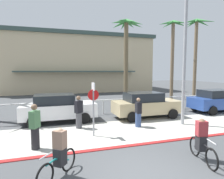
{
  "coord_description": "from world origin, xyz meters",
  "views": [
    {
      "loc": [
        -2.64,
        -5.2,
        3.11
      ],
      "look_at": [
        0.99,
        6.0,
        2.0
      ],
      "focal_mm": 32.04,
      "sensor_mm": 36.0,
      "label": 1
    }
  ],
  "objects_px": {
    "palm_tree_4": "(196,39)",
    "pedestrian_2": "(35,128)",
    "streetlight_curb": "(188,49)",
    "cyclist_teal_1": "(59,154)",
    "car_white_1": "(58,108)",
    "stop_sign_bike_lane": "(93,101)",
    "car_tan_2": "(146,105)",
    "car_blue_3": "(218,100)",
    "pedestrian_1": "(138,114)",
    "cyclist_black_0": "(202,141)",
    "pedestrian_0": "(79,113)",
    "palm_tree_3": "(173,42)",
    "palm_tree_2": "(127,41)"
  },
  "relations": [
    {
      "from": "palm_tree_4",
      "to": "pedestrian_2",
      "type": "bearing_deg",
      "value": -147.82
    },
    {
      "from": "streetlight_curb",
      "to": "cyclist_teal_1",
      "type": "xyz_separation_m",
      "value": [
        -7.13,
        -3.53,
        -3.58
      ]
    },
    {
      "from": "palm_tree_4",
      "to": "car_white_1",
      "type": "height_order",
      "value": "palm_tree_4"
    },
    {
      "from": "stop_sign_bike_lane",
      "to": "car_tan_2",
      "type": "bearing_deg",
      "value": 32.62
    },
    {
      "from": "stop_sign_bike_lane",
      "to": "streetlight_curb",
      "type": "bearing_deg",
      "value": 2.58
    },
    {
      "from": "cyclist_teal_1",
      "to": "streetlight_curb",
      "type": "bearing_deg",
      "value": 26.35
    },
    {
      "from": "streetlight_curb",
      "to": "palm_tree_4",
      "type": "bearing_deg",
      "value": 47.49
    },
    {
      "from": "stop_sign_bike_lane",
      "to": "car_blue_3",
      "type": "bearing_deg",
      "value": 14.67
    },
    {
      "from": "car_white_1",
      "to": "stop_sign_bike_lane",
      "type": "bearing_deg",
      "value": -65.71
    },
    {
      "from": "car_blue_3",
      "to": "pedestrian_1",
      "type": "xyz_separation_m",
      "value": [
        -7.52,
        -1.91,
        -0.12
      ]
    },
    {
      "from": "streetlight_curb",
      "to": "cyclist_black_0",
      "type": "xyz_separation_m",
      "value": [
        -2.4,
        -3.92,
        -3.58
      ]
    },
    {
      "from": "pedestrian_0",
      "to": "pedestrian_2",
      "type": "relative_size",
      "value": 0.97
    },
    {
      "from": "cyclist_black_0",
      "to": "palm_tree_3",
      "type": "bearing_deg",
      "value": 59.18
    },
    {
      "from": "car_tan_2",
      "to": "palm_tree_4",
      "type": "bearing_deg",
      "value": 35.04
    },
    {
      "from": "cyclist_black_0",
      "to": "cyclist_teal_1",
      "type": "xyz_separation_m",
      "value": [
        -4.73,
        0.39,
        0.0
      ]
    },
    {
      "from": "car_white_1",
      "to": "pedestrian_1",
      "type": "bearing_deg",
      "value": -30.98
    },
    {
      "from": "palm_tree_2",
      "to": "car_white_1",
      "type": "height_order",
      "value": "palm_tree_2"
    },
    {
      "from": "stop_sign_bike_lane",
      "to": "cyclist_teal_1",
      "type": "bearing_deg",
      "value": -118.16
    },
    {
      "from": "palm_tree_2",
      "to": "cyclist_black_0",
      "type": "xyz_separation_m",
      "value": [
        -1.28,
        -10.11,
        -4.81
      ]
    },
    {
      "from": "stop_sign_bike_lane",
      "to": "pedestrian_2",
      "type": "height_order",
      "value": "stop_sign_bike_lane"
    },
    {
      "from": "palm_tree_2",
      "to": "palm_tree_4",
      "type": "height_order",
      "value": "palm_tree_4"
    },
    {
      "from": "pedestrian_0",
      "to": "car_blue_3",
      "type": "bearing_deg",
      "value": 6.14
    },
    {
      "from": "palm_tree_2",
      "to": "car_white_1",
      "type": "distance_m",
      "value": 8.02
    },
    {
      "from": "streetlight_curb",
      "to": "cyclist_teal_1",
      "type": "distance_m",
      "value": 8.73
    },
    {
      "from": "car_blue_3",
      "to": "cyclist_black_0",
      "type": "relative_size",
      "value": 2.47
    },
    {
      "from": "stop_sign_bike_lane",
      "to": "cyclist_black_0",
      "type": "distance_m",
      "value": 4.83
    },
    {
      "from": "pedestrian_0",
      "to": "pedestrian_1",
      "type": "distance_m",
      "value": 3.25
    },
    {
      "from": "car_white_1",
      "to": "car_tan_2",
      "type": "relative_size",
      "value": 1.0
    },
    {
      "from": "car_tan_2",
      "to": "pedestrian_2",
      "type": "height_order",
      "value": "pedestrian_2"
    },
    {
      "from": "streetlight_curb",
      "to": "palm_tree_3",
      "type": "bearing_deg",
      "value": 59.43
    },
    {
      "from": "cyclist_teal_1",
      "to": "palm_tree_3",
      "type": "bearing_deg",
      "value": 45.66
    },
    {
      "from": "palm_tree_3",
      "to": "pedestrian_2",
      "type": "height_order",
      "value": "palm_tree_3"
    },
    {
      "from": "palm_tree_3",
      "to": "car_tan_2",
      "type": "xyz_separation_m",
      "value": [
        -6.88,
        -7.13,
        -5.35
      ]
    },
    {
      "from": "cyclist_black_0",
      "to": "pedestrian_2",
      "type": "bearing_deg",
      "value": 152.89
    },
    {
      "from": "palm_tree_3",
      "to": "car_tan_2",
      "type": "height_order",
      "value": "palm_tree_3"
    },
    {
      "from": "cyclist_teal_1",
      "to": "pedestrian_0",
      "type": "height_order",
      "value": "pedestrian_0"
    },
    {
      "from": "cyclist_teal_1",
      "to": "palm_tree_2",
      "type": "bearing_deg",
      "value": 58.22
    },
    {
      "from": "palm_tree_2",
      "to": "car_blue_3",
      "type": "distance_m",
      "value": 8.42
    },
    {
      "from": "palm_tree_2",
      "to": "car_blue_3",
      "type": "relative_size",
      "value": 1.66
    },
    {
      "from": "stop_sign_bike_lane",
      "to": "palm_tree_4",
      "type": "height_order",
      "value": "palm_tree_4"
    },
    {
      "from": "cyclist_teal_1",
      "to": "car_white_1",
      "type": "bearing_deg",
      "value": 87.45
    },
    {
      "from": "stop_sign_bike_lane",
      "to": "pedestrian_2",
      "type": "xyz_separation_m",
      "value": [
        -2.54,
        -0.86,
        -0.82
      ]
    },
    {
      "from": "palm_tree_4",
      "to": "car_tan_2",
      "type": "bearing_deg",
      "value": -144.96
    },
    {
      "from": "car_white_1",
      "to": "car_blue_3",
      "type": "bearing_deg",
      "value": -2.87
    },
    {
      "from": "pedestrian_1",
      "to": "car_tan_2",
      "type": "bearing_deg",
      "value": 52.62
    },
    {
      "from": "palm_tree_2",
      "to": "car_white_1",
      "type": "xyz_separation_m",
      "value": [
        -5.73,
        -3.17,
        -4.64
      ]
    },
    {
      "from": "car_white_1",
      "to": "palm_tree_4",
      "type": "bearing_deg",
      "value": 21.97
    },
    {
      "from": "palm_tree_2",
      "to": "car_tan_2",
      "type": "distance_m",
      "value": 5.99
    },
    {
      "from": "palm_tree_2",
      "to": "streetlight_curb",
      "type": "bearing_deg",
      "value": -79.8
    },
    {
      "from": "car_white_1",
      "to": "cyclist_teal_1",
      "type": "xyz_separation_m",
      "value": [
        -0.29,
        -6.55,
        -0.18
      ]
    }
  ]
}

